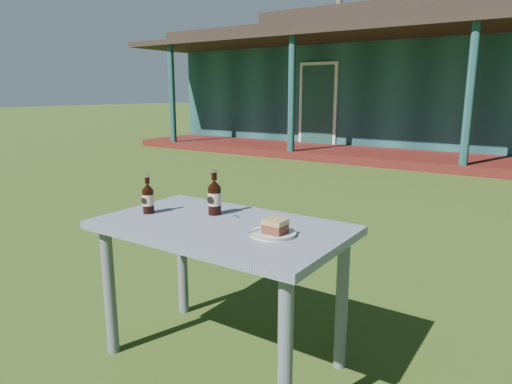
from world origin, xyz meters
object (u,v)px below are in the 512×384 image
Objects in this scene: plate at (273,233)px; cola_bottle_near at (215,197)px; cake_slice at (275,226)px; cafe_table at (221,244)px; cola_bottle_far at (148,198)px.

cola_bottle_near reaches higher than plate.
cake_slice reaches higher than plate.
cafe_table is 13.04× the size of cake_slice.
cola_bottle_far is (-0.30, -0.17, -0.01)m from cola_bottle_near.
cola_bottle_far is at bearing -176.43° from plate.
cola_bottle_near is (-0.43, 0.13, 0.08)m from plate.
cake_slice is at bearing -27.06° from plate.
cola_bottle_far is (-0.75, -0.04, 0.03)m from cake_slice.
cafe_table is 5.88× the size of plate.
cake_slice is 0.47m from cola_bottle_near.
cola_bottle_near is at bearing 138.86° from cafe_table.
plate is 0.04m from cake_slice.
cafe_table is 0.26m from cola_bottle_near.
cafe_table is 5.19× the size of cola_bottle_near.
cake_slice reaches higher than cafe_table.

